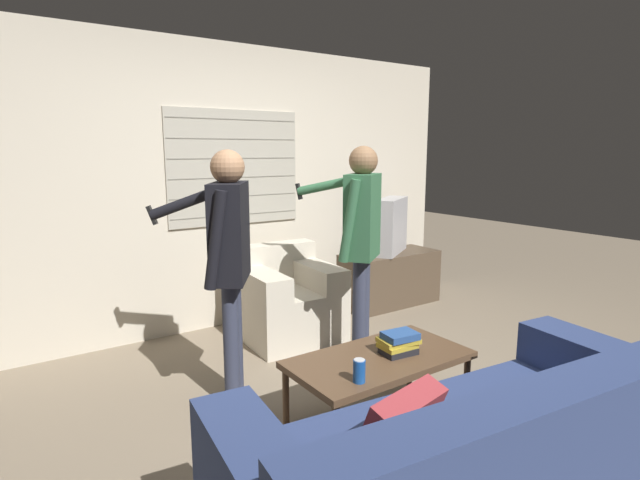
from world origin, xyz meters
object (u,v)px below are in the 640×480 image
object	(u,v)px
coffee_table	(379,362)
couch_blue	(481,479)
book_stack	(399,343)
person_left_standing	(228,246)
armchair_beige	(286,300)
tv	(391,226)
soda_can	(359,371)
spare_remote	(392,350)
person_right_standing	(361,229)

from	to	relation	value
coffee_table	couch_blue	bearing A→B (deg)	-108.45
coffee_table	book_stack	distance (m)	0.17
person_left_standing	book_stack	bearing A→B (deg)	-102.21
armchair_beige	tv	xyz separation A→B (m)	(1.38, 0.20, 0.51)
couch_blue	person_left_standing	xyz separation A→B (m)	(-0.29, 1.72, 0.70)
soda_can	armchair_beige	bearing A→B (deg)	71.69
tv	spare_remote	world-z (taller)	tv
person_left_standing	book_stack	distance (m)	1.20
couch_blue	person_left_standing	world-z (taller)	person_left_standing
person_left_standing	spare_remote	distance (m)	1.19
tv	book_stack	bearing A→B (deg)	16.21
tv	soda_can	size ratio (longest dim) A/B	5.00
couch_blue	spare_remote	world-z (taller)	couch_blue
couch_blue	soda_can	size ratio (longest dim) A/B	16.88
armchair_beige	person_left_standing	bearing A→B (deg)	45.05
tv	person_right_standing	bearing A→B (deg)	6.40
person_right_standing	soda_can	xyz separation A→B (m)	(-0.75, -0.93, -0.57)
armchair_beige	book_stack	bearing A→B (deg)	88.41
soda_can	person_right_standing	bearing A→B (deg)	51.02
coffee_table	spare_remote	world-z (taller)	spare_remote
person_left_standing	couch_blue	bearing A→B (deg)	-137.16
person_left_standing	spare_remote	xyz separation A→B (m)	(0.72, -0.73, -0.60)
armchair_beige	book_stack	world-z (taller)	armchair_beige
coffee_table	person_right_standing	size ratio (longest dim) A/B	0.66
person_right_standing	tv	bearing A→B (deg)	2.10
book_stack	spare_remote	distance (m)	0.07
spare_remote	soda_can	bearing A→B (deg)	168.37
tv	book_stack	distance (m)	2.34
book_stack	tv	bearing A→B (deg)	49.03
person_right_standing	book_stack	bearing A→B (deg)	-149.48
coffee_table	person_right_standing	xyz separation A→B (m)	(0.44, 0.73, 0.67)
person_right_standing	person_left_standing	bearing A→B (deg)	143.02
person_left_standing	person_right_standing	bearing A→B (deg)	-56.48
couch_blue	tv	world-z (taller)	tv
armchair_beige	person_left_standing	world-z (taller)	person_left_standing
couch_blue	armchair_beige	size ratio (longest dim) A/B	2.59
armchair_beige	tv	distance (m)	1.49
couch_blue	soda_can	distance (m)	0.81
spare_remote	person_right_standing	bearing A→B (deg)	28.29
couch_blue	coffee_table	size ratio (longest dim) A/B	1.96
couch_blue	spare_remote	size ratio (longest dim) A/B	16.62
tv	coffee_table	bearing A→B (deg)	13.44
coffee_table	spare_remote	distance (m)	0.11
armchair_beige	spare_remote	size ratio (longest dim) A/B	6.41
couch_blue	tv	xyz separation A→B (m)	(1.97, 2.70, 0.51)
couch_blue	person_right_standing	world-z (taller)	person_right_standing
armchair_beige	spare_remote	bearing A→B (deg)	87.40
couch_blue	tv	size ratio (longest dim) A/B	3.38
tv	person_right_standing	size ratio (longest dim) A/B	0.38
person_right_standing	spare_remote	bearing A→B (deg)	-151.93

